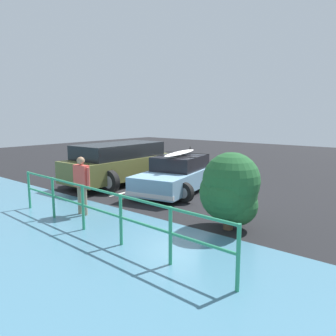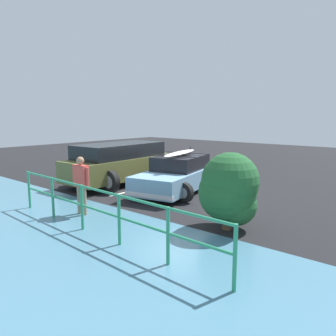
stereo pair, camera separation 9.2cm
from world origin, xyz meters
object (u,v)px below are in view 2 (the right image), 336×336
at_px(suv_car, 120,162).
at_px(person_bystander, 81,180).
at_px(bush_near_left, 229,190).
at_px(sedan_car, 179,174).

bearing_deg(suv_car, person_bystander, 123.91).
relative_size(suv_car, bush_near_left, 2.59).
distance_m(person_bystander, bush_near_left, 4.13).
bearing_deg(person_bystander, sedan_car, -94.33).
xyz_separation_m(sedan_car, person_bystander, (0.31, 4.06, 0.36)).
xyz_separation_m(sedan_car, bush_near_left, (-3.50, 2.47, 0.35)).
height_order(sedan_car, suv_car, suv_car).
relative_size(sedan_car, bush_near_left, 2.40).
bearing_deg(person_bystander, suv_car, -56.09).
height_order(sedan_car, person_bystander, person_bystander).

